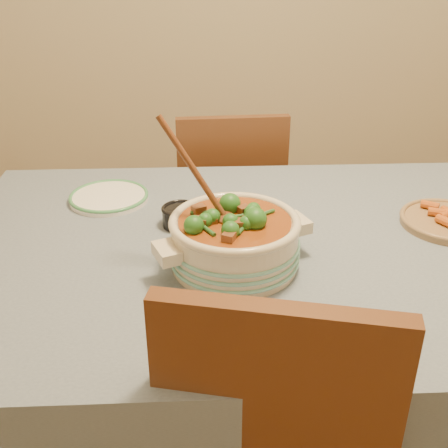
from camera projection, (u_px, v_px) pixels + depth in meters
name	position (u px, v px, depth m)	size (l,w,h in m)	color
floor	(263.00, 448.00, 1.80)	(4.50, 4.50, 0.00)	#4F3316
dining_table	(272.00, 273.00, 1.49)	(1.68, 1.08, 0.76)	brown
stew_casserole	(234.00, 237.00, 1.32)	(0.39, 0.39, 0.37)	beige
white_plate	(109.00, 197.00, 1.68)	(0.25, 0.25, 0.02)	white
condiment_bowl	(181.00, 215.00, 1.53)	(0.13, 0.13, 0.06)	black
fried_plate	(448.00, 219.00, 1.53)	(0.32, 0.32, 0.04)	#9B7C56
chair_far	(229.00, 201.00, 2.28)	(0.43, 0.43, 0.88)	brown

